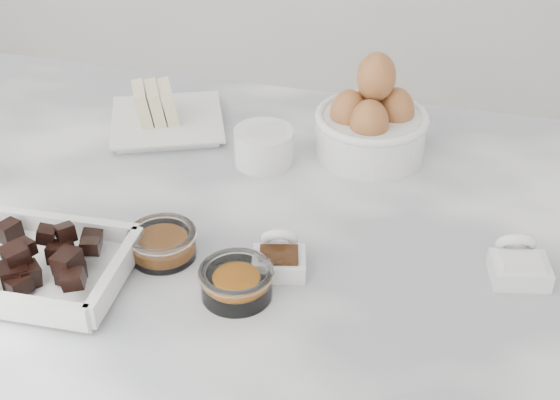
% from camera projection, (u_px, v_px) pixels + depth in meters
% --- Properties ---
extents(marble_slab, '(1.20, 0.80, 0.04)m').
position_uv_depth(marble_slab, '(257.00, 253.00, 0.92)').
color(marble_slab, white).
rests_on(marble_slab, cabinet).
extents(chocolate_dish, '(0.20, 0.16, 0.05)m').
position_uv_depth(chocolate_dish, '(35.00, 262.00, 0.84)').
color(chocolate_dish, white).
rests_on(chocolate_dish, marble_slab).
extents(butter_plate, '(0.21, 0.21, 0.06)m').
position_uv_depth(butter_plate, '(165.00, 113.00, 1.12)').
color(butter_plate, white).
rests_on(butter_plate, marble_slab).
extents(sugar_ramekin, '(0.08, 0.08, 0.05)m').
position_uv_depth(sugar_ramekin, '(264.00, 145.00, 1.04)').
color(sugar_ramekin, white).
rests_on(sugar_ramekin, marble_slab).
extents(egg_bowl, '(0.15, 0.15, 0.15)m').
position_uv_depth(egg_bowl, '(371.00, 123.00, 1.04)').
color(egg_bowl, white).
rests_on(egg_bowl, marble_slab).
extents(honey_bowl, '(0.08, 0.08, 0.03)m').
position_uv_depth(honey_bowl, '(163.00, 243.00, 0.87)').
color(honey_bowl, white).
rests_on(honey_bowl, marble_slab).
extents(zest_bowl, '(0.08, 0.08, 0.03)m').
position_uv_depth(zest_bowl, '(237.00, 281.00, 0.82)').
color(zest_bowl, white).
rests_on(zest_bowl, marble_slab).
extents(vanilla_spoon, '(0.07, 0.08, 0.04)m').
position_uv_depth(vanilla_spoon, '(279.00, 257.00, 0.86)').
color(vanilla_spoon, white).
rests_on(vanilla_spoon, marble_slab).
extents(salt_spoon, '(0.07, 0.08, 0.05)m').
position_uv_depth(salt_spoon, '(519.00, 263.00, 0.85)').
color(salt_spoon, white).
rests_on(salt_spoon, marble_slab).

